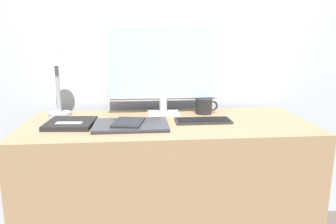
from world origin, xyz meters
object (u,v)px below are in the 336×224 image
object	(u,v)px
monitor	(163,66)
coffee_mug	(204,106)
ereader	(128,122)
notebook	(70,123)
keyboard	(203,121)
desk_lamp	(57,76)
laptop	(131,125)

from	to	relation	value
monitor	coffee_mug	xyz separation A→B (m)	(0.22, -0.01, -0.22)
ereader	notebook	bearing A→B (deg)	170.88
monitor	ereader	size ratio (longest dim) A/B	3.01
keyboard	coffee_mug	size ratio (longest dim) A/B	2.24
monitor	notebook	xyz separation A→B (m)	(-0.45, -0.20, -0.25)
monitor	desk_lamp	size ratio (longest dim) A/B	1.79
laptop	desk_lamp	world-z (taller)	desk_lamp
desk_lamp	notebook	bearing A→B (deg)	-65.60
desk_lamp	coffee_mug	world-z (taller)	desk_lamp
monitor	notebook	world-z (taller)	monitor
monitor	ereader	bearing A→B (deg)	-126.17
keyboard	ereader	size ratio (longest dim) A/B	1.38
keyboard	ereader	bearing A→B (deg)	-171.44
monitor	keyboard	bearing A→B (deg)	-47.14
monitor	keyboard	distance (m)	0.36
ereader	desk_lamp	size ratio (longest dim) A/B	0.59
monitor	desk_lamp	distance (m)	0.55
keyboard	laptop	distance (m)	0.35
laptop	coffee_mug	xyz separation A→B (m)	(0.39, 0.23, 0.03)
ereader	desk_lamp	xyz separation A→B (m)	(-0.37, 0.25, 0.19)
desk_lamp	laptop	bearing A→B (deg)	-33.87
laptop	ereader	size ratio (longest dim) A/B	1.73
monitor	keyboard	xyz separation A→B (m)	(0.18, -0.19, -0.25)
monitor	laptop	xyz separation A→B (m)	(-0.17, -0.25, -0.25)
laptop	notebook	distance (m)	0.29
laptop	desk_lamp	bearing A→B (deg)	146.13
ereader	notebook	xyz separation A→B (m)	(-0.27, 0.04, -0.01)
desk_lamp	coffee_mug	xyz separation A→B (m)	(0.77, -0.02, -0.17)
ereader	coffee_mug	distance (m)	0.47
notebook	coffee_mug	world-z (taller)	coffee_mug
notebook	laptop	bearing A→B (deg)	-9.02
desk_lamp	coffee_mug	size ratio (longest dim) A/B	2.73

